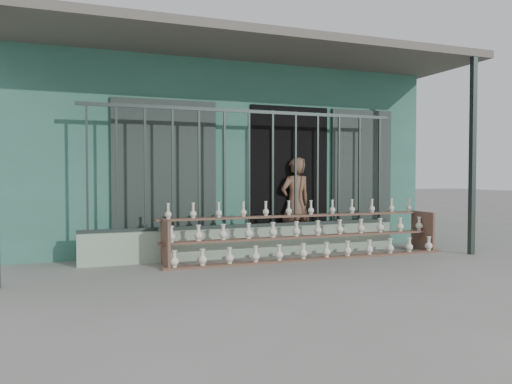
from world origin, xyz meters
name	(u,v)px	position (x,y,z in m)	size (l,w,h in m)	color
ground	(283,272)	(0.00, 0.00, 0.00)	(60.00, 60.00, 0.00)	slate
workshop_building	(201,157)	(0.00, 4.23, 1.62)	(7.40, 6.60, 3.21)	#326A59
parapet_wall	(249,242)	(0.00, 1.30, 0.23)	(5.00, 0.20, 0.45)	#91A991
security_fence	(249,169)	(0.00, 1.30, 1.35)	(5.00, 0.04, 1.80)	#283330
shelf_rack	(307,234)	(0.79, 0.89, 0.36)	(4.50, 0.68, 0.85)	brown
elderly_woman	(296,203)	(0.97, 1.70, 0.77)	(0.56, 0.37, 1.54)	brown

